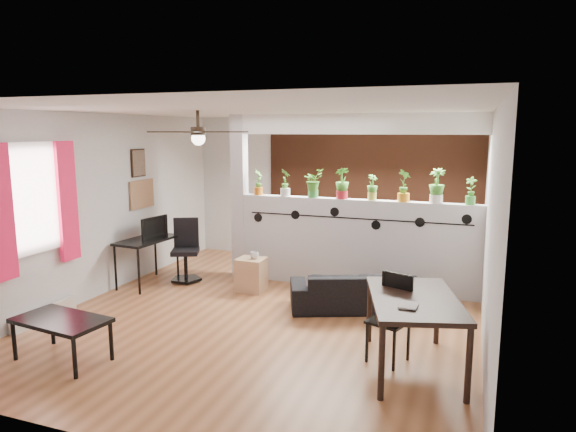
# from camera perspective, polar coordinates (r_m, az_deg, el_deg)

# --- Properties ---
(room_shell) EXTENTS (6.30, 7.10, 2.90)m
(room_shell) POSITION_cam_1_polar(r_m,az_deg,el_deg) (6.47, -2.20, 0.07)
(room_shell) COLOR brown
(room_shell) RESTS_ON ground
(partition_wall) EXTENTS (3.60, 0.18, 1.35)m
(partition_wall) POSITION_cam_1_polar(r_m,az_deg,el_deg) (7.76, 7.54, -3.10)
(partition_wall) COLOR #BCBCC1
(partition_wall) RESTS_ON ground
(ceiling_header) EXTENTS (3.60, 0.18, 0.30)m
(ceiling_header) POSITION_cam_1_polar(r_m,az_deg,el_deg) (7.58, 7.84, 10.11)
(ceiling_header) COLOR white
(ceiling_header) RESTS_ON room_shell
(pier_column) EXTENTS (0.22, 0.20, 2.60)m
(pier_column) POSITION_cam_1_polar(r_m,az_deg,el_deg) (8.27, -5.39, 2.11)
(pier_column) COLOR #BCBCC1
(pier_column) RESTS_ON ground
(brick_panel) EXTENTS (3.90, 0.05, 2.60)m
(brick_panel) POSITION_cam_1_polar(r_m,az_deg,el_deg) (9.08, 9.65, 2.69)
(brick_panel) COLOR #AE5532
(brick_panel) RESTS_ON ground
(vine_decal) EXTENTS (3.31, 0.01, 0.30)m
(vine_decal) POSITION_cam_1_polar(r_m,az_deg,el_deg) (7.59, 7.45, -0.27)
(vine_decal) COLOR black
(vine_decal) RESTS_ON partition_wall
(window_assembly) EXTENTS (0.09, 1.30, 1.55)m
(window_assembly) POSITION_cam_1_polar(r_m,az_deg,el_deg) (6.90, -26.35, 1.43)
(window_assembly) COLOR white
(window_assembly) RESTS_ON room_shell
(baseboard_heater) EXTENTS (0.08, 1.00, 0.18)m
(baseboard_heater) POSITION_cam_1_polar(r_m,az_deg,el_deg) (7.20, -25.42, -9.82)
(baseboard_heater) COLOR silver
(baseboard_heater) RESTS_ON ground
(corkboard) EXTENTS (0.03, 0.60, 0.45)m
(corkboard) POSITION_cam_1_polar(r_m,az_deg,el_deg) (8.54, -15.93, 2.36)
(corkboard) COLOR #8A6143
(corkboard) RESTS_ON room_shell
(framed_art) EXTENTS (0.03, 0.34, 0.44)m
(framed_art) POSITION_cam_1_polar(r_m,az_deg,el_deg) (8.45, -16.30, 5.68)
(framed_art) COLOR #8C7259
(framed_art) RESTS_ON room_shell
(ceiling_fan) EXTENTS (1.19, 1.19, 0.43)m
(ceiling_fan) POSITION_cam_1_polar(r_m,az_deg,el_deg) (6.46, -9.95, 8.97)
(ceiling_fan) COLOR black
(ceiling_fan) RESTS_ON room_shell
(potted_plant_0) EXTENTS (0.17, 0.21, 0.41)m
(potted_plant_0) POSITION_cam_1_polar(r_m,az_deg,el_deg) (8.10, -3.31, 3.88)
(potted_plant_0) COLOR orange
(potted_plant_0) RESTS_ON partition_wall
(potted_plant_1) EXTENTS (0.28, 0.28, 0.43)m
(potted_plant_1) POSITION_cam_1_polar(r_m,az_deg,el_deg) (7.93, -0.31, 3.85)
(potted_plant_1) COLOR silver
(potted_plant_1) RESTS_ON partition_wall
(potted_plant_2) EXTENTS (0.26, 0.28, 0.44)m
(potted_plant_2) POSITION_cam_1_polar(r_m,az_deg,el_deg) (7.79, 2.81, 3.76)
(potted_plant_2) COLOR #2E7F33
(potted_plant_2) RESTS_ON partition_wall
(potted_plant_3) EXTENTS (0.31, 0.31, 0.47)m
(potted_plant_3) POSITION_cam_1_polar(r_m,az_deg,el_deg) (7.67, 6.04, 3.75)
(potted_plant_3) COLOR #B01C28
(potted_plant_3) RESTS_ON partition_wall
(potted_plant_4) EXTENTS (0.23, 0.23, 0.37)m
(potted_plant_4) POSITION_cam_1_polar(r_m,az_deg,el_deg) (7.58, 9.36, 3.25)
(potted_plant_4) COLOR gold
(potted_plant_4) RESTS_ON partition_wall
(potted_plant_5) EXTENTS (0.31, 0.30, 0.47)m
(potted_plant_5) POSITION_cam_1_polar(r_m,az_deg,el_deg) (7.50, 12.76, 3.44)
(potted_plant_5) COLOR orange
(potted_plant_5) RESTS_ON partition_wall
(potted_plant_6) EXTENTS (0.28, 0.24, 0.49)m
(potted_plant_6) POSITION_cam_1_polar(r_m,az_deg,el_deg) (7.46, 16.21, 3.35)
(potted_plant_6) COLOR silver
(potted_plant_6) RESTS_ON partition_wall
(potted_plant_7) EXTENTS (0.22, 0.20, 0.39)m
(potted_plant_7) POSITION_cam_1_polar(r_m,az_deg,el_deg) (7.45, 19.65, 2.76)
(potted_plant_7) COLOR green
(potted_plant_7) RESTS_ON partition_wall
(sofa) EXTENTS (1.80, 1.23, 0.49)m
(sofa) POSITION_cam_1_polar(r_m,az_deg,el_deg) (6.98, 7.68, -8.21)
(sofa) COLOR black
(sofa) RESTS_ON ground
(cube_shelf) EXTENTS (0.40, 0.36, 0.49)m
(cube_shelf) POSITION_cam_1_polar(r_m,az_deg,el_deg) (7.66, -4.09, -6.51)
(cube_shelf) COLOR #A77D58
(cube_shelf) RESTS_ON ground
(cup) EXTENTS (0.17, 0.17, 0.10)m
(cup) POSITION_cam_1_polar(r_m,az_deg,el_deg) (7.57, -3.77, -4.38)
(cup) COLOR gray
(cup) RESTS_ON cube_shelf
(computer_desk) EXTENTS (0.60, 1.03, 0.72)m
(computer_desk) POSITION_cam_1_polar(r_m,az_deg,el_deg) (8.16, -15.41, -2.92)
(computer_desk) COLOR black
(computer_desk) RESTS_ON ground
(monitor) EXTENTS (0.32, 0.10, 0.18)m
(monitor) POSITION_cam_1_polar(r_m,az_deg,el_deg) (8.25, -14.86, -1.64)
(monitor) COLOR black
(monitor) RESTS_ON computer_desk
(office_chair) EXTENTS (0.54, 0.54, 0.97)m
(office_chair) POSITION_cam_1_polar(r_m,az_deg,el_deg) (8.26, -11.28, -4.19)
(office_chair) COLOR black
(office_chair) RESTS_ON ground
(dining_table) EXTENTS (1.17, 1.54, 0.74)m
(dining_table) POSITION_cam_1_polar(r_m,az_deg,el_deg) (5.27, 13.82, -9.55)
(dining_table) COLOR black
(dining_table) RESTS_ON ground
(book) EXTENTS (0.17, 0.23, 0.02)m
(book) POSITION_cam_1_polar(r_m,az_deg,el_deg) (4.97, 12.31, -9.57)
(book) COLOR gray
(book) RESTS_ON dining_table
(folding_chair) EXTENTS (0.47, 0.47, 0.91)m
(folding_chair) POSITION_cam_1_polar(r_m,az_deg,el_deg) (5.48, 11.56, -10.16)
(folding_chair) COLOR black
(folding_chair) RESTS_ON ground
(coffee_table) EXTENTS (1.03, 0.66, 0.45)m
(coffee_table) POSITION_cam_1_polar(r_m,az_deg,el_deg) (5.87, -23.89, -10.80)
(coffee_table) COLOR black
(coffee_table) RESTS_ON ground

